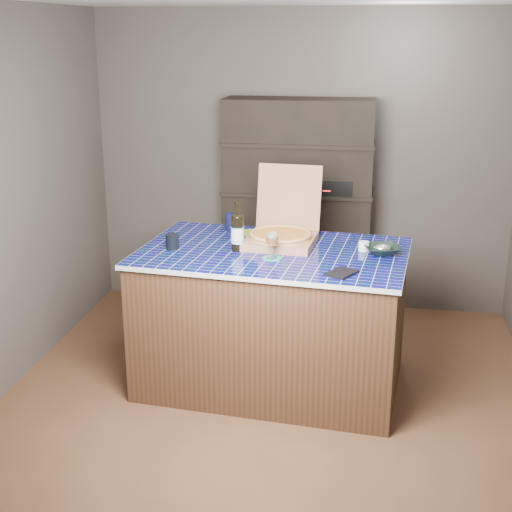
% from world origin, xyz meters
% --- Properties ---
extents(room, '(3.50, 3.50, 3.50)m').
position_xyz_m(room, '(0.00, 0.00, 1.25)').
color(room, brown).
rests_on(room, ground).
extents(shelving_unit, '(1.20, 0.41, 1.80)m').
position_xyz_m(shelving_unit, '(0.00, 1.53, 0.90)').
color(shelving_unit, black).
rests_on(shelving_unit, floor).
extents(kitchen_island, '(1.82, 1.25, 0.94)m').
position_xyz_m(kitchen_island, '(-0.01, 0.21, 0.47)').
color(kitchen_island, '#48261C').
rests_on(kitchen_island, floor).
extents(pizza_box, '(0.49, 0.58, 0.49)m').
position_xyz_m(pizza_box, '(0.02, 0.37, 1.01)').
color(pizza_box, '#A16E53').
rests_on(pizza_box, kitchen_island).
extents(mead_bottle, '(0.09, 0.09, 0.32)m').
position_xyz_m(mead_bottle, '(-0.24, 0.17, 1.07)').
color(mead_bottle, black).
rests_on(mead_bottle, kitchen_island).
extents(teal_trivet, '(0.12, 0.12, 0.01)m').
position_xyz_m(teal_trivet, '(0.00, 0.03, 0.95)').
color(teal_trivet, teal).
rests_on(teal_trivet, kitchen_island).
extents(wine_glass, '(0.08, 0.08, 0.18)m').
position_xyz_m(wine_glass, '(0.00, 0.03, 1.07)').
color(wine_glass, white).
rests_on(wine_glass, teal_trivet).
extents(tumbler, '(0.09, 0.09, 0.10)m').
position_xyz_m(tumbler, '(-0.67, 0.14, 0.99)').
color(tumbler, black).
rests_on(tumbler, kitchen_island).
extents(dvd_case, '(0.21, 0.23, 0.01)m').
position_xyz_m(dvd_case, '(0.45, -0.20, 0.95)').
color(dvd_case, black).
rests_on(dvd_case, kitchen_island).
extents(bowl, '(0.26, 0.26, 0.06)m').
position_xyz_m(bowl, '(0.69, 0.25, 0.97)').
color(bowl, black).
rests_on(bowl, kitchen_island).
extents(foil_contents, '(0.11, 0.09, 0.05)m').
position_xyz_m(foil_contents, '(0.69, 0.25, 0.98)').
color(foil_contents, silver).
rests_on(foil_contents, bowl).
extents(white_jar, '(0.07, 0.07, 0.06)m').
position_xyz_m(white_jar, '(0.57, 0.30, 0.97)').
color(white_jar, white).
rests_on(white_jar, kitchen_island).
extents(navy_cup, '(0.08, 0.08, 0.12)m').
position_xyz_m(navy_cup, '(-0.38, 0.65, 1.01)').
color(navy_cup, black).
rests_on(navy_cup, kitchen_island).
extents(green_trivet, '(0.17, 0.17, 0.01)m').
position_xyz_m(green_trivet, '(-0.24, 0.60, 0.95)').
color(green_trivet, '#84A824').
rests_on(green_trivet, kitchen_island).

